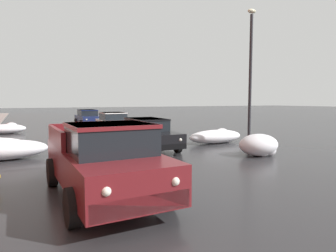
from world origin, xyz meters
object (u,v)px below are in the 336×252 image
at_px(pickup_truck_maroon_approaching_near_lane, 103,160).
at_px(sedan_darkblue_parked_far_down_block, 88,117).
at_px(sedan_black_parked_kerbside_close, 148,133).
at_px(street_lamp_post, 250,72).
at_px(sedan_white_parked_kerbside_mid, 113,122).

height_order(pickup_truck_maroon_approaching_near_lane, sedan_darkblue_parked_far_down_block, pickup_truck_maroon_approaching_near_lane).
relative_size(pickup_truck_maroon_approaching_near_lane, sedan_darkblue_parked_far_down_block, 1.14).
relative_size(sedan_black_parked_kerbside_close, sedan_darkblue_parked_far_down_block, 1.02).
xyz_separation_m(pickup_truck_maroon_approaching_near_lane, sedan_darkblue_parked_far_down_block, (3.72, 20.04, -0.13)).
bearing_deg(sedan_black_parked_kerbside_close, street_lamp_post, -21.53).
xyz_separation_m(sedan_black_parked_kerbside_close, street_lamp_post, (4.43, -1.75, 2.80)).
bearing_deg(street_lamp_post, sedan_white_parked_kerbside_mid, 113.33).
relative_size(sedan_black_parked_kerbside_close, street_lamp_post, 0.69).
bearing_deg(sedan_black_parked_kerbside_close, pickup_truck_maroon_approaching_near_lane, -121.28).
relative_size(sedan_darkblue_parked_far_down_block, street_lamp_post, 0.68).
bearing_deg(sedan_white_parked_kerbside_mid, sedan_darkblue_parked_far_down_block, 92.52).
bearing_deg(pickup_truck_maroon_approaching_near_lane, sedan_darkblue_parked_far_down_block, 79.47).
bearing_deg(sedan_white_parked_kerbside_mid, pickup_truck_maroon_approaching_near_lane, -107.10).
relative_size(pickup_truck_maroon_approaching_near_lane, street_lamp_post, 0.77).
relative_size(pickup_truck_maroon_approaching_near_lane, sedan_white_parked_kerbside_mid, 1.17).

